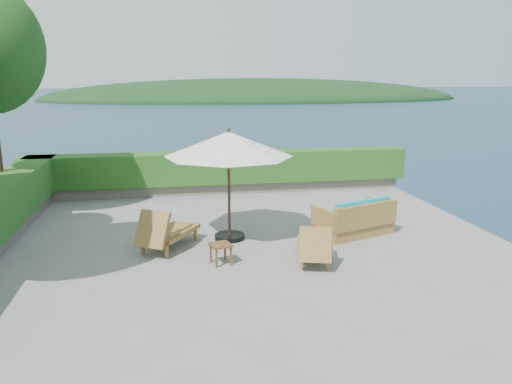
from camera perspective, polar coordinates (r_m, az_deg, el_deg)
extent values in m
plane|color=gray|center=(11.18, -0.80, -6.47)|extent=(12.00, 12.00, 0.00)
cube|color=#544C43|center=(11.79, -0.78, -13.59)|extent=(12.00, 12.00, 3.00)
plane|color=#14233F|center=(12.51, -0.75, -19.53)|extent=(600.00, 600.00, 0.00)
ellipsoid|color=black|center=(152.90, -0.02, 10.54)|extent=(126.00, 57.60, 12.60)
cube|color=gray|center=(16.48, -3.95, 0.56)|extent=(12.00, 0.60, 0.36)
cube|color=#1B4413|center=(16.35, -3.99, 2.85)|extent=(12.40, 0.90, 1.00)
cylinder|color=black|center=(11.82, -3.03, -5.11)|extent=(0.81, 0.81, 0.11)
cylinder|color=#3E2216|center=(11.50, -3.10, 0.63)|extent=(0.07, 0.07, 2.53)
cone|color=beige|center=(11.33, -3.16, 5.49)|extent=(3.35, 3.35, 0.56)
sphere|color=#3E2216|center=(11.29, -3.18, 7.17)|extent=(0.10, 0.10, 0.09)
cube|color=brown|center=(11.05, -12.82, -6.30)|extent=(0.09, 0.09, 0.28)
cube|color=brown|center=(10.74, -10.17, -6.75)|extent=(0.09, 0.09, 0.28)
cube|color=brown|center=(12.07, -9.42, -4.49)|extent=(0.09, 0.09, 0.28)
cube|color=brown|center=(11.78, -6.93, -4.84)|extent=(0.09, 0.09, 0.28)
cube|color=brown|center=(11.43, -9.53, -4.54)|extent=(1.32, 1.54, 0.10)
cube|color=brown|center=(10.70, -11.78, -4.20)|extent=(0.83, 0.75, 0.74)
cube|color=brown|center=(11.40, -11.67, -3.85)|extent=(0.53, 0.80, 0.05)
cube|color=brown|center=(11.03, -8.52, -4.29)|extent=(0.53, 0.80, 0.05)
cube|color=brown|center=(10.00, 5.18, -8.19)|extent=(0.07, 0.07, 0.25)
cube|color=brown|center=(10.02, 8.25, -8.23)|extent=(0.07, 0.07, 0.25)
cube|color=brown|center=(11.07, 5.16, -6.06)|extent=(0.07, 0.07, 0.25)
cube|color=brown|center=(11.09, 7.92, -6.10)|extent=(0.07, 0.07, 0.25)
cube|color=brown|center=(10.58, 6.63, -6.10)|extent=(0.92, 1.35, 0.09)
cube|color=brown|center=(9.82, 6.79, -6.00)|extent=(0.71, 0.55, 0.66)
cube|color=brown|center=(10.35, 4.89, -5.67)|extent=(0.26, 0.79, 0.05)
cube|color=brown|center=(10.37, 8.47, -5.73)|extent=(0.26, 0.79, 0.05)
cube|color=brown|center=(10.08, -4.53, -7.59)|extent=(0.05, 0.05, 0.39)
cube|color=brown|center=(10.19, -2.87, -7.33)|extent=(0.05, 0.05, 0.39)
cube|color=brown|center=(10.35, -5.18, -7.03)|extent=(0.05, 0.05, 0.39)
cube|color=brown|center=(10.46, -3.56, -6.79)|extent=(0.05, 0.05, 0.39)
cube|color=brown|center=(10.20, -4.06, -6.05)|extent=(0.50, 0.50, 0.04)
cube|color=brown|center=(12.36, 11.03, -3.82)|extent=(2.04, 1.49, 0.41)
cube|color=brown|center=(11.95, 12.45, -2.68)|extent=(1.78, 0.76, 0.56)
cube|color=brown|center=(11.73, 7.84, -3.05)|extent=(0.43, 0.91, 0.46)
cube|color=brown|center=(12.85, 14.06, -1.89)|extent=(0.43, 0.91, 0.46)
cube|color=teal|center=(12.04, 9.39, -2.72)|extent=(1.00, 0.96, 0.18)
cube|color=teal|center=(12.59, 12.42, -2.16)|extent=(1.00, 0.96, 0.18)
cube|color=teal|center=(11.70, 10.60, -2.05)|extent=(0.72, 0.38, 0.37)
cube|color=teal|center=(12.26, 13.66, -1.50)|extent=(0.72, 0.38, 0.37)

